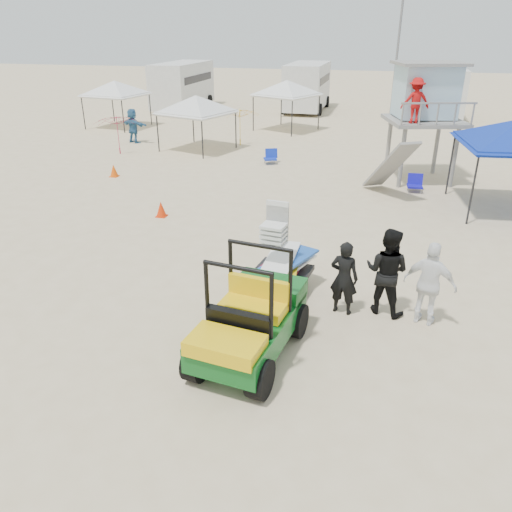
% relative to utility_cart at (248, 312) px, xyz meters
% --- Properties ---
extents(ground, '(140.00, 140.00, 0.00)m').
position_rel_utility_cart_xyz_m(ground, '(-0.77, -1.37, -0.95)').
color(ground, beige).
rests_on(ground, ground).
extents(utility_cart, '(1.69, 2.83, 2.03)m').
position_rel_utility_cart_xyz_m(utility_cart, '(0.00, 0.00, 0.00)').
color(utility_cart, '#0C5219').
rests_on(utility_cart, ground).
extents(surf_trailer, '(1.48, 2.38, 1.96)m').
position_rel_utility_cart_xyz_m(surf_trailer, '(0.01, 2.34, -0.15)').
color(surf_trailer, black).
rests_on(surf_trailer, ground).
extents(man_left, '(0.66, 0.49, 1.63)m').
position_rel_utility_cart_xyz_m(man_left, '(1.52, 2.04, -0.13)').
color(man_left, black).
rests_on(man_left, ground).
extents(man_mid, '(1.11, 0.98, 1.91)m').
position_rel_utility_cart_xyz_m(man_mid, '(2.37, 2.29, 0.01)').
color(man_mid, black).
rests_on(man_mid, ground).
extents(man_right, '(1.13, 0.72, 1.79)m').
position_rel_utility_cart_xyz_m(man_right, '(3.22, 2.04, -0.05)').
color(man_right, white).
rests_on(man_right, ground).
extents(lifeguard_tower, '(3.31, 3.31, 4.31)m').
position_rel_utility_cart_xyz_m(lifeguard_tower, '(3.35, 13.18, 2.26)').
color(lifeguard_tower, gray).
rests_on(lifeguard_tower, ground).
extents(canopy_white_a, '(3.63, 3.63, 3.01)m').
position_rel_utility_cart_xyz_m(canopy_white_a, '(-6.94, 15.99, 1.52)').
color(canopy_white_a, black).
rests_on(canopy_white_a, ground).
extents(canopy_white_b, '(3.36, 3.36, 3.10)m').
position_rel_utility_cart_xyz_m(canopy_white_b, '(-13.83, 20.67, 1.61)').
color(canopy_white_b, black).
rests_on(canopy_white_b, ground).
extents(canopy_white_c, '(3.87, 3.87, 3.22)m').
position_rel_utility_cart_xyz_m(canopy_white_c, '(-3.72, 22.20, 1.73)').
color(canopy_white_c, black).
rests_on(canopy_white_c, ground).
extents(umbrella_a, '(2.52, 2.54, 1.83)m').
position_rel_utility_cart_xyz_m(umbrella_a, '(-10.29, 14.14, -0.03)').
color(umbrella_a, '#BD1439').
rests_on(umbrella_a, ground).
extents(umbrella_b, '(2.59, 2.62, 1.87)m').
position_rel_utility_cart_xyz_m(umbrella_b, '(-5.18, 17.47, -0.01)').
color(umbrella_b, yellow).
rests_on(umbrella_b, ground).
extents(cone_near, '(0.34, 0.34, 0.50)m').
position_rel_utility_cart_xyz_m(cone_near, '(-4.70, 6.58, -0.70)').
color(cone_near, red).
rests_on(cone_near, ground).
extents(cone_far, '(0.34, 0.34, 0.50)m').
position_rel_utility_cart_xyz_m(cone_far, '(-8.54, 10.48, -0.70)').
color(cone_far, '#E84E07').
rests_on(cone_far, ground).
extents(beach_chair_a, '(0.69, 0.76, 0.64)m').
position_rel_utility_cart_xyz_m(beach_chair_a, '(-2.82, 14.22, -0.63)').
color(beach_chair_a, '#102AB3').
rests_on(beach_chair_a, ground).
extents(beach_chair_b, '(0.57, 0.61, 0.64)m').
position_rel_utility_cart_xyz_m(beach_chair_b, '(3.30, 11.46, -0.63)').
color(beach_chair_b, '#1310AE').
rests_on(beach_chair_b, ground).
extents(rv_far_left, '(2.64, 6.80, 3.25)m').
position_rel_utility_cart_xyz_m(rv_far_left, '(-12.77, 28.62, 0.85)').
color(rv_far_left, silver).
rests_on(rv_far_left, ground).
extents(rv_mid_left, '(2.65, 6.50, 3.25)m').
position_rel_utility_cart_xyz_m(rv_mid_left, '(-3.77, 30.12, 0.85)').
color(rv_mid_left, silver).
rests_on(rv_mid_left, ground).
extents(rv_mid_right, '(2.64, 7.00, 3.25)m').
position_rel_utility_cart_xyz_m(rv_mid_right, '(5.23, 28.62, 0.85)').
color(rv_mid_right, silver).
rests_on(rv_mid_right, ground).
extents(light_pole_left, '(0.14, 0.14, 8.00)m').
position_rel_utility_cart_xyz_m(light_pole_left, '(2.23, 25.63, 3.05)').
color(light_pole_left, slate).
rests_on(light_pole_left, ground).
extents(distant_beachgoers, '(20.65, 14.23, 1.86)m').
position_rel_utility_cart_xyz_m(distant_beachgoers, '(-1.68, 17.59, -0.06)').
color(distant_beachgoers, '#9CBD47').
rests_on(distant_beachgoers, ground).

